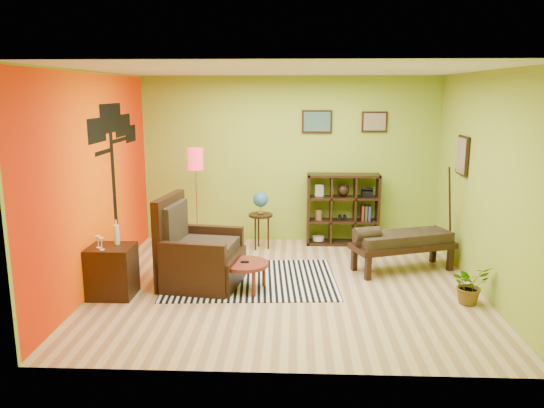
{
  "coord_description": "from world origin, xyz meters",
  "views": [
    {
      "loc": [
        0.09,
        -6.7,
        2.54
      ],
      "look_at": [
        -0.22,
        0.3,
        1.05
      ],
      "focal_mm": 35.0,
      "sensor_mm": 36.0,
      "label": 1
    }
  ],
  "objects_px": {
    "cube_shelf": "(344,209)",
    "potted_plant": "(469,289)",
    "bench": "(401,241)",
    "coffee_table": "(245,266)",
    "floor_lamp": "(196,168)",
    "armchair": "(197,258)",
    "side_cabinet": "(112,271)",
    "globe_table": "(261,206)"
  },
  "relations": [
    {
      "from": "globe_table",
      "to": "cube_shelf",
      "type": "height_order",
      "value": "cube_shelf"
    },
    {
      "from": "globe_table",
      "to": "potted_plant",
      "type": "height_order",
      "value": "globe_table"
    },
    {
      "from": "cube_shelf",
      "to": "potted_plant",
      "type": "height_order",
      "value": "cube_shelf"
    },
    {
      "from": "coffee_table",
      "to": "globe_table",
      "type": "bearing_deg",
      "value": 87.4
    },
    {
      "from": "floor_lamp",
      "to": "cube_shelf",
      "type": "xyz_separation_m",
      "value": [
        2.38,
        0.53,
        -0.76
      ]
    },
    {
      "from": "coffee_table",
      "to": "floor_lamp",
      "type": "xyz_separation_m",
      "value": [
        -0.92,
        1.69,
        1.03
      ]
    },
    {
      "from": "floor_lamp",
      "to": "cube_shelf",
      "type": "height_order",
      "value": "floor_lamp"
    },
    {
      "from": "potted_plant",
      "to": "armchair",
      "type": "bearing_deg",
      "value": 171.29
    },
    {
      "from": "coffee_table",
      "to": "potted_plant",
      "type": "xyz_separation_m",
      "value": [
        2.77,
        -0.32,
        -0.13
      ]
    },
    {
      "from": "side_cabinet",
      "to": "potted_plant",
      "type": "bearing_deg",
      "value": -0.77
    },
    {
      "from": "coffee_table",
      "to": "armchair",
      "type": "bearing_deg",
      "value": 162.93
    },
    {
      "from": "armchair",
      "to": "side_cabinet",
      "type": "height_order",
      "value": "armchair"
    },
    {
      "from": "floor_lamp",
      "to": "cube_shelf",
      "type": "distance_m",
      "value": 2.55
    },
    {
      "from": "cube_shelf",
      "to": "potted_plant",
      "type": "distance_m",
      "value": 2.89
    },
    {
      "from": "floor_lamp",
      "to": "globe_table",
      "type": "xyz_separation_m",
      "value": [
        1.01,
        0.18,
        -0.63
      ]
    },
    {
      "from": "coffee_table",
      "to": "cube_shelf",
      "type": "distance_m",
      "value": 2.67
    },
    {
      "from": "coffee_table",
      "to": "floor_lamp",
      "type": "distance_m",
      "value": 2.19
    },
    {
      "from": "armchair",
      "to": "potted_plant",
      "type": "xyz_separation_m",
      "value": [
        3.44,
        -0.53,
        -0.17
      ]
    },
    {
      "from": "cube_shelf",
      "to": "bench",
      "type": "relative_size",
      "value": 0.76
    },
    {
      "from": "potted_plant",
      "to": "bench",
      "type": "bearing_deg",
      "value": 117.5
    },
    {
      "from": "side_cabinet",
      "to": "globe_table",
      "type": "relative_size",
      "value": 1.01
    },
    {
      "from": "cube_shelf",
      "to": "floor_lamp",
      "type": "bearing_deg",
      "value": -167.57
    },
    {
      "from": "armchair",
      "to": "side_cabinet",
      "type": "xyz_separation_m",
      "value": [
        -0.99,
        -0.47,
        -0.03
      ]
    },
    {
      "from": "bench",
      "to": "potted_plant",
      "type": "xyz_separation_m",
      "value": [
        0.62,
        -1.18,
        -0.25
      ]
    },
    {
      "from": "globe_table",
      "to": "side_cabinet",
      "type": "bearing_deg",
      "value": -129.11
    },
    {
      "from": "cube_shelf",
      "to": "bench",
      "type": "xyz_separation_m",
      "value": [
        0.7,
        -1.35,
        -0.16
      ]
    },
    {
      "from": "cube_shelf",
      "to": "bench",
      "type": "distance_m",
      "value": 1.53
    },
    {
      "from": "side_cabinet",
      "to": "cube_shelf",
      "type": "xyz_separation_m",
      "value": [
        3.11,
        2.48,
        0.27
      ]
    },
    {
      "from": "side_cabinet",
      "to": "bench",
      "type": "distance_m",
      "value": 3.98
    },
    {
      "from": "armchair",
      "to": "cube_shelf",
      "type": "relative_size",
      "value": 1.0
    },
    {
      "from": "floor_lamp",
      "to": "bench",
      "type": "relative_size",
      "value": 1.06
    },
    {
      "from": "cube_shelf",
      "to": "potted_plant",
      "type": "relative_size",
      "value": 2.46
    },
    {
      "from": "coffee_table",
      "to": "armchair",
      "type": "height_order",
      "value": "armchair"
    },
    {
      "from": "side_cabinet",
      "to": "bench",
      "type": "height_order",
      "value": "side_cabinet"
    },
    {
      "from": "side_cabinet",
      "to": "cube_shelf",
      "type": "relative_size",
      "value": 0.8
    },
    {
      "from": "globe_table",
      "to": "bench",
      "type": "distance_m",
      "value": 2.32
    },
    {
      "from": "coffee_table",
      "to": "side_cabinet",
      "type": "bearing_deg",
      "value": -170.94
    },
    {
      "from": "armchair",
      "to": "cube_shelf",
      "type": "distance_m",
      "value": 2.93
    },
    {
      "from": "armchair",
      "to": "side_cabinet",
      "type": "distance_m",
      "value": 1.1
    },
    {
      "from": "bench",
      "to": "potted_plant",
      "type": "distance_m",
      "value": 1.36
    },
    {
      "from": "side_cabinet",
      "to": "globe_table",
      "type": "height_order",
      "value": "side_cabinet"
    },
    {
      "from": "cube_shelf",
      "to": "potted_plant",
      "type": "xyz_separation_m",
      "value": [
        1.31,
        -2.54,
        -0.41
      ]
    }
  ]
}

